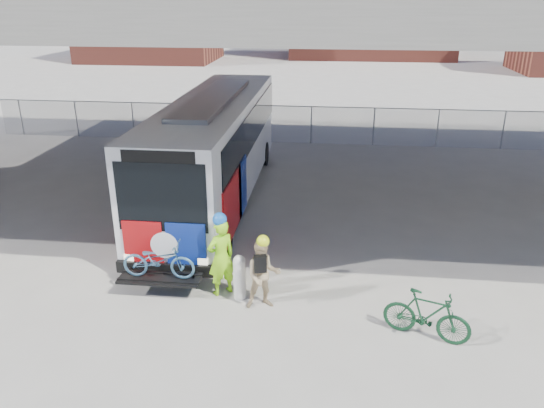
% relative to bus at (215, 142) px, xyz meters
% --- Properties ---
extents(ground, '(160.00, 160.00, 0.00)m').
position_rel_bus_xyz_m(ground, '(2.00, -4.03, -2.11)').
color(ground, '#9E9991').
rests_on(ground, ground).
extents(bus, '(2.67, 12.90, 3.69)m').
position_rel_bus_xyz_m(bus, '(0.00, 0.00, 0.00)').
color(bus, silver).
rests_on(bus, ground).
extents(overpass, '(40.00, 16.00, 7.95)m').
position_rel_bus_xyz_m(overpass, '(2.00, -0.03, 4.44)').
color(overpass, '#605E59').
rests_on(overpass, ground).
extents(chainlink_fence, '(30.00, 0.06, 30.00)m').
position_rel_bus_xyz_m(chainlink_fence, '(2.00, 7.97, -0.68)').
color(chainlink_fence, gray).
rests_on(chainlink_fence, ground).
extents(brick_buildings, '(54.00, 22.00, 12.00)m').
position_rel_bus_xyz_m(brick_buildings, '(3.23, 44.20, 3.31)').
color(brick_buildings, brown).
rests_on(brick_buildings, ground).
extents(bollard, '(0.30, 0.30, 1.14)m').
position_rel_bus_xyz_m(bollard, '(1.95, -6.50, -1.50)').
color(bollard, silver).
rests_on(bollard, ground).
extents(cyclist_hivis, '(0.85, 0.82, 2.14)m').
position_rel_bus_xyz_m(cyclist_hivis, '(1.47, -6.32, -1.08)').
color(cyclist_hivis, '#94EF19').
rests_on(cyclist_hivis, ground).
extents(cyclist_tan, '(0.95, 0.82, 1.85)m').
position_rel_bus_xyz_m(cyclist_tan, '(2.56, -6.83, -1.23)').
color(cyclist_tan, tan).
rests_on(cyclist_tan, ground).
extents(bike_parked, '(1.92, 1.10, 1.11)m').
position_rel_bus_xyz_m(bike_parked, '(6.16, -7.63, -1.55)').
color(bike_parked, '#123820').
rests_on(bike_parked, ground).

